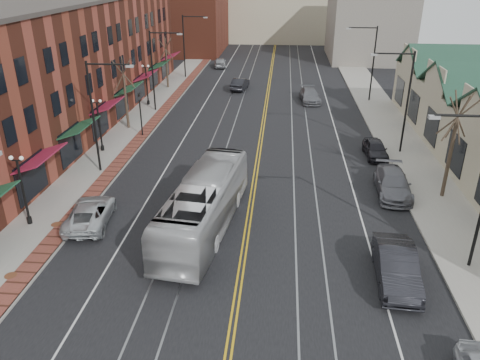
% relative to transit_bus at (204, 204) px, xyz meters
% --- Properties ---
extents(ground, '(160.00, 160.00, 0.00)m').
position_rel_transit_bus_xyz_m(ground, '(2.46, -8.58, -1.61)').
color(ground, black).
rests_on(ground, ground).
extents(sidewalk_left, '(4.00, 120.00, 0.15)m').
position_rel_transit_bus_xyz_m(sidewalk_left, '(-9.54, 11.42, -1.53)').
color(sidewalk_left, gray).
rests_on(sidewalk_left, ground).
extents(sidewalk_right, '(4.00, 120.00, 0.15)m').
position_rel_transit_bus_xyz_m(sidewalk_right, '(14.46, 11.42, -1.53)').
color(sidewalk_right, gray).
rests_on(sidewalk_right, ground).
extents(building_left, '(10.00, 50.00, 11.00)m').
position_rel_transit_bus_xyz_m(building_left, '(-16.54, 18.42, 3.89)').
color(building_left, brown).
rests_on(building_left, ground).
extents(backdrop_left, '(14.00, 18.00, 14.00)m').
position_rel_transit_bus_xyz_m(backdrop_left, '(-13.54, 61.42, 5.39)').
color(backdrop_left, brown).
rests_on(backdrop_left, ground).
extents(backdrop_mid, '(22.00, 14.00, 9.00)m').
position_rel_transit_bus_xyz_m(backdrop_mid, '(2.46, 76.42, 2.89)').
color(backdrop_mid, '#BAAE8F').
rests_on(backdrop_mid, ground).
extents(backdrop_right, '(12.00, 16.00, 11.00)m').
position_rel_transit_bus_xyz_m(backdrop_right, '(17.46, 56.42, 3.89)').
color(backdrop_right, slate).
rests_on(backdrop_right, ground).
extents(streetlight_l_1, '(3.33, 0.25, 8.00)m').
position_rel_transit_bus_xyz_m(streetlight_l_1, '(-8.59, 7.42, 3.42)').
color(streetlight_l_1, black).
rests_on(streetlight_l_1, sidewalk_left).
extents(streetlight_l_2, '(3.33, 0.25, 8.00)m').
position_rel_transit_bus_xyz_m(streetlight_l_2, '(-8.59, 23.42, 3.42)').
color(streetlight_l_2, black).
rests_on(streetlight_l_2, sidewalk_left).
extents(streetlight_l_3, '(3.33, 0.25, 8.00)m').
position_rel_transit_bus_xyz_m(streetlight_l_3, '(-8.59, 39.42, 3.42)').
color(streetlight_l_3, black).
rests_on(streetlight_l_3, sidewalk_left).
extents(streetlight_r_0, '(3.33, 0.25, 8.00)m').
position_rel_transit_bus_xyz_m(streetlight_r_0, '(13.50, -2.58, 3.42)').
color(streetlight_r_0, black).
rests_on(streetlight_r_0, sidewalk_right).
extents(streetlight_r_1, '(3.33, 0.25, 8.00)m').
position_rel_transit_bus_xyz_m(streetlight_r_1, '(13.50, 13.42, 3.42)').
color(streetlight_r_1, black).
rests_on(streetlight_r_1, sidewalk_right).
extents(streetlight_r_2, '(3.33, 0.25, 8.00)m').
position_rel_transit_bus_xyz_m(streetlight_r_2, '(13.50, 29.42, 3.42)').
color(streetlight_r_2, black).
rests_on(streetlight_r_2, sidewalk_right).
extents(lamppost_l_1, '(0.84, 0.28, 4.27)m').
position_rel_transit_bus_xyz_m(lamppost_l_1, '(-10.34, -0.58, 0.59)').
color(lamppost_l_1, black).
rests_on(lamppost_l_1, sidewalk_left).
extents(lamppost_l_2, '(0.84, 0.28, 4.27)m').
position_rel_transit_bus_xyz_m(lamppost_l_2, '(-10.34, 11.42, 0.59)').
color(lamppost_l_2, black).
rests_on(lamppost_l_2, sidewalk_left).
extents(lamppost_l_3, '(0.84, 0.28, 4.27)m').
position_rel_transit_bus_xyz_m(lamppost_l_3, '(-10.34, 25.42, 0.59)').
color(lamppost_l_3, black).
rests_on(lamppost_l_3, sidewalk_left).
extents(tree_left_near, '(1.78, 1.37, 6.48)m').
position_rel_transit_bus_xyz_m(tree_left_near, '(-10.04, 17.42, 1.91)').
color(tree_left_near, '#382B21').
rests_on(tree_left_near, sidewalk_left).
extents(tree_left_far, '(1.66, 1.28, 6.02)m').
position_rel_transit_bus_xyz_m(tree_left_far, '(-10.04, 33.42, 1.67)').
color(tree_left_far, '#382B21').
rests_on(tree_left_far, sidewalk_left).
extents(tree_right_mid, '(1.90, 1.46, 6.93)m').
position_rel_transit_bus_xyz_m(tree_right_mid, '(14.96, 5.42, 2.14)').
color(tree_right_mid, '#382B21').
rests_on(tree_right_mid, sidewalk_right).
extents(manhole_mid, '(0.60, 0.60, 0.02)m').
position_rel_transit_bus_xyz_m(manhole_mid, '(-8.74, -5.58, -1.45)').
color(manhole_mid, '#592D19').
rests_on(manhole_mid, sidewalk_left).
extents(manhole_far, '(0.60, 0.60, 0.02)m').
position_rel_transit_bus_xyz_m(manhole_far, '(-8.74, -0.58, -1.45)').
color(manhole_far, '#592D19').
rests_on(manhole_far, sidewalk_left).
extents(traffic_signal, '(0.18, 0.15, 3.80)m').
position_rel_transit_bus_xyz_m(traffic_signal, '(-8.14, 15.42, 0.74)').
color(traffic_signal, black).
rests_on(traffic_signal, sidewalk_left).
extents(transit_bus, '(4.08, 11.79, 3.22)m').
position_rel_transit_bus_xyz_m(transit_bus, '(0.00, 0.00, 0.00)').
color(transit_bus, silver).
rests_on(transit_bus, ground).
extents(parked_suv, '(2.91, 5.23, 1.38)m').
position_rel_transit_bus_xyz_m(parked_suv, '(-6.84, 0.01, -0.92)').
color(parked_suv, silver).
rests_on(parked_suv, ground).
extents(parked_car_b, '(2.07, 5.23, 1.69)m').
position_rel_transit_bus_xyz_m(parked_car_b, '(9.96, -4.06, -0.76)').
color(parked_car_b, black).
rests_on(parked_car_b, ground).
extents(parked_car_c, '(2.43, 5.35, 1.52)m').
position_rel_transit_bus_xyz_m(parked_car_c, '(11.76, 5.66, -0.85)').
color(parked_car_c, slate).
rests_on(parked_car_c, ground).
extents(parked_car_d, '(1.74, 4.02, 1.35)m').
position_rel_transit_bus_xyz_m(parked_car_d, '(11.76, 12.39, -0.93)').
color(parked_car_d, '#232328').
rests_on(parked_car_d, ground).
extents(distant_car_left, '(2.09, 4.48, 1.42)m').
position_rel_transit_bus_xyz_m(distant_car_left, '(-1.04, 33.59, -0.90)').
color(distant_car_left, black).
rests_on(distant_car_left, ground).
extents(distant_car_right, '(2.51, 5.14, 1.44)m').
position_rel_transit_bus_xyz_m(distant_car_right, '(7.27, 28.65, -0.89)').
color(distant_car_right, slate).
rests_on(distant_car_right, ground).
extents(distant_car_far, '(2.31, 4.54, 1.48)m').
position_rel_transit_bus_xyz_m(distant_car_far, '(-5.26, 47.10, -0.87)').
color(distant_car_far, '#999B9F').
rests_on(distant_car_far, ground).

